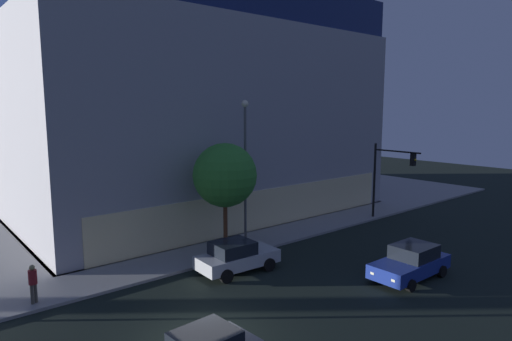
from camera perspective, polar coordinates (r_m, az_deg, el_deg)
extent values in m
plane|color=black|center=(17.96, -6.87, -20.94)|extent=(120.00, 120.00, 0.00)
cube|color=gray|center=(51.06, -29.72, -2.70)|extent=(80.00, 60.00, 0.15)
cube|color=#4C4C51|center=(40.91, -9.50, -4.18)|extent=(28.85, 23.25, 0.15)
cube|color=#F6E1A4|center=(31.62, 0.82, -4.96)|extent=(25.61, 0.60, 2.81)
cube|color=#A09FA4|center=(40.01, -9.75, 6.33)|extent=(28.45, 22.85, 14.78)
cube|color=navy|center=(40.73, -10.07, 18.91)|extent=(27.89, 22.39, 2.98)
cylinder|color=black|center=(35.69, 15.22, -1.25)|extent=(0.18, 0.18, 5.85)
cylinder|color=black|center=(34.28, 17.98, 2.40)|extent=(0.21, 3.88, 0.12)
cube|color=black|center=(33.61, 19.87, 1.35)|extent=(0.33, 0.33, 0.90)
sphere|color=yellow|center=(33.51, 20.13, 1.31)|extent=(0.18, 0.18, 0.18)
cylinder|color=#565656|center=(27.07, -1.42, -0.83)|extent=(0.16, 0.16, 8.70)
sphere|color=#F9EFC6|center=(26.74, -1.45, 8.74)|extent=(0.44, 0.44, 0.44)
cylinder|color=brown|center=(26.35, -4.02, -7.27)|extent=(0.25, 0.25, 3.15)
sphere|color=#378A30|center=(25.71, -4.09, -0.60)|extent=(3.79, 3.79, 3.79)
cylinder|color=#4C473D|center=(22.25, -27.25, -14.21)|extent=(0.14, 0.14, 0.89)
cylinder|color=#4C473D|center=(22.35, -26.87, -14.08)|extent=(0.14, 0.14, 0.89)
cylinder|color=maroon|center=(22.03, -27.19, -12.30)|extent=(0.36, 0.36, 0.64)
sphere|color=tan|center=(21.89, -27.27, -11.22)|extent=(0.24, 0.24, 0.24)
cube|color=black|center=(15.29, -6.69, -21.20)|extent=(2.08, 1.78, 0.58)
cube|color=#B7BABF|center=(23.88, -2.41, -11.49)|extent=(4.51, 2.16, 0.68)
cube|color=black|center=(23.49, -3.09, -10.08)|extent=(2.19, 1.86, 0.68)
cube|color=#F9F4CC|center=(25.55, 0.87, -10.16)|extent=(0.13, 0.21, 0.12)
cube|color=#F9F4CC|center=(24.68, 2.59, -10.83)|extent=(0.13, 0.21, 0.12)
cylinder|color=black|center=(25.50, -1.11, -11.00)|extent=(0.72, 0.27, 0.71)
cylinder|color=black|center=(24.04, 1.72, -12.21)|extent=(0.72, 0.27, 0.71)
cylinder|color=black|center=(24.08, -6.51, -12.23)|extent=(0.72, 0.27, 0.71)
cylinder|color=black|center=(22.53, -3.88, -13.66)|extent=(0.72, 0.27, 0.71)
cube|color=navy|center=(24.32, 19.46, -11.68)|extent=(4.76, 2.01, 0.71)
cube|color=black|center=(24.39, 19.98, -9.90)|extent=(2.19, 1.79, 0.70)
cube|color=#F9F4CC|center=(22.17, 17.58, -13.55)|extent=(0.12, 0.20, 0.12)
cube|color=#F9F4CC|center=(22.78, 15.04, -12.85)|extent=(0.12, 0.20, 0.12)
cylinder|color=black|center=(22.79, 19.60, -14.01)|extent=(0.62, 0.25, 0.61)
cylinder|color=black|center=(23.77, 15.45, -12.88)|extent=(0.62, 0.25, 0.61)
cylinder|color=black|center=(25.21, 23.15, -12.02)|extent=(0.62, 0.25, 0.61)
cylinder|color=black|center=(26.10, 19.26, -11.13)|extent=(0.62, 0.25, 0.61)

